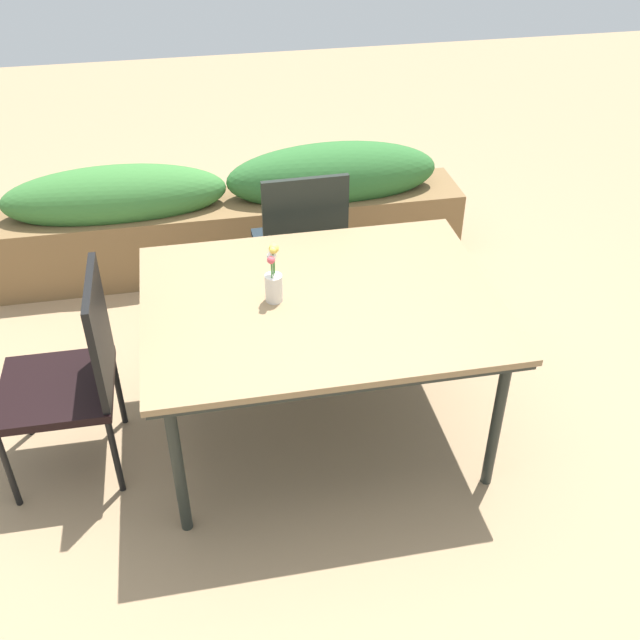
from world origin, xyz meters
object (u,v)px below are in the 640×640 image
object	(u,v)px
chair_end_left	(74,370)
planter_box	(231,214)
chair_far_side	(301,241)
flower_vase	(274,280)
dining_table	(320,308)

from	to	relation	value
chair_end_left	planter_box	world-z (taller)	chair_end_left
chair_far_side	flower_vase	bearing A→B (deg)	-108.35
dining_table	chair_far_side	bearing A→B (deg)	85.53
chair_far_side	flower_vase	distance (m)	0.95
dining_table	planter_box	bearing A→B (deg)	99.12
dining_table	chair_far_side	size ratio (longest dim) A/B	1.58
dining_table	chair_end_left	size ratio (longest dim) A/B	1.58
dining_table	chair_far_side	distance (m)	0.90
flower_vase	chair_end_left	bearing A→B (deg)	-178.27
dining_table	flower_vase	size ratio (longest dim) A/B	5.75
chair_end_left	flower_vase	world-z (taller)	flower_vase
flower_vase	planter_box	bearing A→B (deg)	92.27
chair_far_side	dining_table	bearing A→B (deg)	-95.81
chair_end_left	chair_far_side	bearing A→B (deg)	-51.54
chair_end_left	flower_vase	bearing A→B (deg)	-87.80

